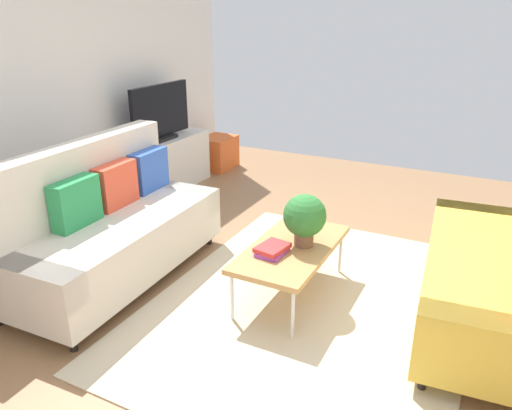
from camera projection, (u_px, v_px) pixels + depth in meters
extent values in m
plane|color=#936B47|center=(304.00, 302.00, 3.71)|extent=(7.68, 7.68, 0.00)
cube|color=white|center=(17.00, 83.00, 4.37)|extent=(6.40, 0.12, 2.90)
cube|color=beige|center=(312.00, 304.00, 3.68)|extent=(2.90, 2.20, 0.01)
cube|color=beige|center=(117.00, 243.00, 3.93)|extent=(1.93, 0.91, 0.44)
cube|color=beige|center=(78.00, 178.00, 3.87)|extent=(1.91, 0.27, 0.56)
cube|color=beige|center=(175.00, 196.00, 4.61)|extent=(0.23, 0.85, 0.22)
cube|color=beige|center=(28.00, 280.00, 3.17)|extent=(0.23, 0.85, 0.22)
cylinder|color=black|center=(209.00, 239.00, 4.63)|extent=(0.05, 0.05, 0.10)
cylinder|color=black|center=(73.00, 344.00, 3.16)|extent=(0.05, 0.05, 0.10)
cylinder|color=black|center=(150.00, 226.00, 4.90)|extent=(0.05, 0.05, 0.10)
cylinder|color=black|center=(0.00, 318.00, 3.43)|extent=(0.05, 0.05, 0.10)
cube|color=#3359B2|center=(149.00, 170.00, 4.40)|extent=(0.40, 0.15, 0.36)
cube|color=#D84C33|center=(116.00, 185.00, 4.02)|extent=(0.40, 0.15, 0.36)
cube|color=#288C4C|center=(76.00, 203.00, 3.64)|extent=(0.40, 0.15, 0.36)
cube|color=gold|center=(490.00, 282.00, 3.36)|extent=(1.97, 1.00, 0.44)
cube|color=gold|center=(499.00, 340.00, 2.59)|extent=(0.27, 0.85, 0.22)
cube|color=gold|center=(489.00, 221.00, 4.05)|extent=(0.27, 0.85, 0.22)
cylinder|color=black|center=(422.00, 382.00, 2.83)|extent=(0.05, 0.05, 0.10)
cylinder|color=black|center=(439.00, 254.00, 4.33)|extent=(0.05, 0.05, 0.10)
cube|color=#B7844C|center=(292.00, 248.00, 3.66)|extent=(1.10, 0.56, 0.04)
cylinder|color=silver|center=(232.00, 297.00, 3.42)|extent=(0.02, 0.02, 0.38)
cylinder|color=silver|center=(289.00, 242.00, 4.25)|extent=(0.02, 0.02, 0.38)
cylinder|color=silver|center=(293.00, 314.00, 3.22)|extent=(0.02, 0.02, 0.38)
cylinder|color=silver|center=(340.00, 253.00, 4.05)|extent=(0.02, 0.02, 0.38)
cube|color=silver|center=(163.00, 165.00, 5.92)|extent=(1.40, 0.44, 0.64)
cube|color=black|center=(162.00, 138.00, 5.79)|extent=(0.36, 0.20, 0.04)
cube|color=black|center=(161.00, 111.00, 5.67)|extent=(1.00, 0.05, 0.60)
cube|color=orange|center=(218.00, 153.00, 6.83)|extent=(0.52, 0.40, 0.44)
cylinder|color=brown|center=(304.00, 238.00, 3.65)|extent=(0.14, 0.14, 0.11)
sphere|color=#2D7233|center=(305.00, 216.00, 3.58)|extent=(0.32, 0.32, 0.32)
cube|color=purple|center=(272.00, 252.00, 3.53)|extent=(0.24, 0.18, 0.03)
cube|color=red|center=(272.00, 248.00, 3.52)|extent=(0.27, 0.22, 0.03)
cylinder|color=silver|center=(124.00, 144.00, 5.32)|extent=(0.08, 0.08, 0.15)
cylinder|color=#4C72B2|center=(133.00, 140.00, 5.43)|extent=(0.10, 0.10, 0.17)
cylinder|color=orange|center=(148.00, 137.00, 5.52)|extent=(0.06, 0.06, 0.17)
cylinder|color=#3359B2|center=(154.00, 133.00, 5.60)|extent=(0.06, 0.06, 0.23)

